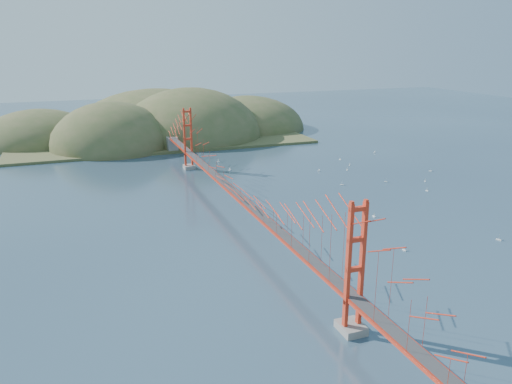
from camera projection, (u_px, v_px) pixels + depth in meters
name	position (u px, v px, depth m)	size (l,w,h in m)	color
ground	(239.00, 218.00, 69.25)	(320.00, 320.00, 0.00)	#2A4054
bridge	(238.00, 169.00, 67.38)	(2.20, 94.40, 12.00)	gray
far_headlands	(164.00, 134.00, 131.41)	(84.00, 58.00, 25.00)	brown
sailboat_8	(350.00, 165.00, 98.39)	(0.61, 0.61, 0.64)	white
sailboat_5	(427.00, 190.00, 81.84)	(0.46, 0.53, 0.61)	white
sailboat_3	(230.00, 170.00, 94.75)	(0.64, 0.64, 0.67)	white
sailboat_0	(404.00, 249.00, 58.60)	(0.51, 0.57, 0.65)	white
sailboat_16	(342.00, 184.00, 85.19)	(0.68, 0.68, 0.72)	white
sailboat_15	(340.00, 159.00, 103.22)	(0.49, 0.58, 0.66)	white
sailboat_7	(319.00, 171.00, 94.24)	(0.49, 0.41, 0.57)	white
sailboat_4	(347.00, 170.00, 94.84)	(0.60, 0.60, 0.67)	white
sailboat_9	(425.00, 181.00, 87.27)	(0.58, 0.58, 0.63)	white
sailboat_1	(386.00, 181.00, 86.97)	(0.63, 0.63, 0.67)	white
sailboat_11	(430.00, 171.00, 94.16)	(0.67, 0.67, 0.70)	white
sailboat_17	(375.00, 152.00, 109.57)	(0.50, 0.40, 0.58)	white
sailboat_12	(218.00, 161.00, 101.47)	(0.62, 0.52, 0.73)	white
sailboat_14	(374.00, 216.00, 69.79)	(0.57, 0.65, 0.74)	white
sailboat_extra_0	(499.00, 239.00, 61.64)	(0.67, 0.67, 0.74)	white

